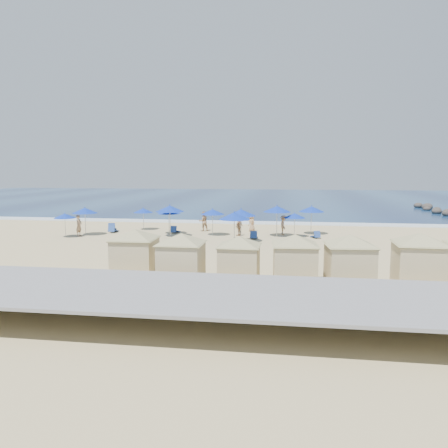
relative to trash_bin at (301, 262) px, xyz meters
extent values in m
plane|color=#D0B984|center=(-5.49, 5.72, -0.40)|extent=(160.00, 160.00, 0.00)
cube|color=navy|center=(-5.49, 60.72, -0.37)|extent=(160.00, 80.00, 0.06)
cube|color=white|center=(-5.49, 21.22, -0.36)|extent=(160.00, 2.50, 0.08)
cube|color=gray|center=(-5.49, -7.28, 0.15)|extent=(160.00, 2.20, 1.10)
cube|color=gray|center=(-5.49, -10.28, 0.76)|extent=(160.00, 4.00, 0.12)
ellipsoid|color=#2D2926|center=(18.27, 31.22, -0.02)|extent=(1.40, 1.40, 0.91)
ellipsoid|color=#2D2926|center=(18.75, 32.72, -0.04)|extent=(1.32, 1.32, 0.86)
ellipsoid|color=#2D2926|center=(17.91, 34.22, -0.06)|extent=(1.24, 1.24, 0.81)
ellipsoid|color=#2D2926|center=(18.39, 35.72, -0.08)|extent=(1.16, 1.16, 0.75)
ellipsoid|color=#2D2926|center=(18.87, 37.22, -0.10)|extent=(1.08, 1.08, 0.70)
ellipsoid|color=#2D2926|center=(18.03, 38.72, -0.13)|extent=(1.00, 1.00, 0.65)
ellipsoid|color=#2D2926|center=(18.51, 40.22, 0.01)|extent=(1.48, 1.48, 0.96)
ellipsoid|color=#2D2926|center=(18.99, 41.72, -0.02)|extent=(1.40, 1.40, 0.91)
ellipsoid|color=#2D2926|center=(18.15, 43.22, -0.04)|extent=(1.32, 1.32, 0.86)
cube|color=black|center=(0.00, 0.00, 0.00)|extent=(1.03, 1.03, 0.80)
cube|color=beige|center=(-8.58, -3.36, 0.63)|extent=(2.14, 2.14, 2.07)
cube|color=tan|center=(-8.58, -3.36, 1.67)|extent=(2.25, 2.25, 0.08)
pyramid|color=tan|center=(-8.58, -3.36, 2.18)|extent=(4.53, 4.53, 0.52)
cube|color=beige|center=(-5.92, -4.15, 0.61)|extent=(2.03, 2.03, 2.03)
cube|color=tan|center=(-5.92, -4.15, 1.63)|extent=(2.14, 2.14, 0.08)
pyramid|color=tan|center=(-5.92, -4.15, 2.14)|extent=(4.45, 4.45, 0.51)
cube|color=beige|center=(-3.13, -3.66, 0.55)|extent=(1.92, 1.92, 1.90)
cube|color=tan|center=(-3.13, -3.66, 1.50)|extent=(2.02, 2.02, 0.08)
pyramid|color=tan|center=(-3.13, -3.66, 1.97)|extent=(4.16, 4.16, 0.47)
cube|color=beige|center=(-0.43, -3.61, 0.61)|extent=(2.13, 2.13, 2.01)
cube|color=tan|center=(-0.43, -3.61, 1.61)|extent=(2.24, 2.24, 0.08)
pyramid|color=tan|center=(-0.43, -3.61, 2.11)|extent=(4.40, 4.40, 0.50)
cube|color=beige|center=(2.13, -3.72, 0.63)|extent=(2.25, 2.25, 2.07)
cube|color=tan|center=(2.13, -3.72, 1.67)|extent=(2.36, 2.36, 0.08)
pyramid|color=tan|center=(2.13, -3.72, 2.18)|extent=(4.51, 4.51, 0.52)
cube|color=beige|center=(5.34, -3.39, 0.68)|extent=(2.21, 2.21, 2.16)
cube|color=tan|center=(5.34, -3.39, 1.76)|extent=(2.32, 2.32, 0.09)
pyramid|color=tan|center=(5.34, -3.39, 2.30)|extent=(4.73, 4.73, 0.54)
cylinder|color=#A5A8AD|center=(-18.10, 10.50, 0.58)|extent=(0.05, 0.05, 1.96)
cone|color=#0F32AC|center=(-18.10, 10.50, 1.74)|extent=(2.16, 2.16, 0.46)
sphere|color=#0F32AC|center=(-18.10, 10.50, 2.02)|extent=(0.08, 0.08, 0.08)
cylinder|color=#A5A8AD|center=(-19.23, 9.15, 0.42)|extent=(0.04, 0.04, 1.65)
cone|color=#0F32AC|center=(-19.23, 9.15, 1.40)|extent=(1.82, 1.82, 0.39)
sphere|color=#0F32AC|center=(-19.23, 9.15, 1.63)|extent=(0.07, 0.07, 0.07)
cylinder|color=#A5A8AD|center=(-14.27, 14.52, 0.43)|extent=(0.04, 0.04, 1.67)
cone|color=#0F32AC|center=(-14.27, 14.52, 1.42)|extent=(1.85, 1.85, 0.40)
sphere|color=#0F32AC|center=(-14.27, 14.52, 1.66)|extent=(0.07, 0.07, 0.07)
cylinder|color=#A5A8AD|center=(-10.63, 10.73, 0.69)|extent=(0.06, 0.06, 2.18)
cone|color=#0F32AC|center=(-10.63, 10.73, 1.97)|extent=(2.40, 2.40, 0.52)
sphere|color=#0F32AC|center=(-10.63, 10.73, 2.29)|extent=(0.09, 0.09, 0.09)
cylinder|color=#A5A8AD|center=(-11.17, 12.30, 0.52)|extent=(0.05, 0.05, 1.84)
cone|color=#0F32AC|center=(-11.17, 12.30, 1.61)|extent=(2.03, 2.03, 0.44)
sphere|color=#0F32AC|center=(-11.17, 12.30, 1.87)|extent=(0.08, 0.08, 0.08)
cylinder|color=#A5A8AD|center=(-7.23, 11.98, 0.53)|extent=(0.05, 0.05, 1.86)
cone|color=#0F32AC|center=(-7.23, 11.98, 1.63)|extent=(2.06, 2.06, 0.44)
sphere|color=#0F32AC|center=(-7.23, 11.98, 1.90)|extent=(0.08, 0.08, 0.08)
cylinder|color=#A5A8AD|center=(-4.65, 6.49, 0.64)|extent=(0.06, 0.06, 2.09)
cone|color=#0F32AC|center=(-4.65, 6.49, 1.88)|extent=(2.31, 2.31, 0.50)
sphere|color=#0F32AC|center=(-4.65, 6.49, 2.19)|extent=(0.09, 0.09, 0.09)
cylinder|color=#A5A8AD|center=(-1.75, 12.19, 0.67)|extent=(0.06, 0.06, 2.13)
cone|color=#0F32AC|center=(-1.75, 12.19, 1.93)|extent=(2.36, 2.36, 0.51)
sphere|color=#0F32AC|center=(-1.75, 12.19, 2.24)|extent=(0.09, 0.09, 0.09)
cylinder|color=#A5A8AD|center=(-4.42, 8.85, 0.66)|extent=(0.06, 0.06, 2.12)
cone|color=#0F32AC|center=(-4.42, 8.85, 1.91)|extent=(2.34, 2.34, 0.50)
sphere|color=#0F32AC|center=(-4.42, 8.85, 2.22)|extent=(0.09, 0.09, 0.09)
cylinder|color=#A5A8AD|center=(1.18, 13.85, 0.61)|extent=(0.05, 0.05, 2.03)
cone|color=#0F32AC|center=(1.18, 13.85, 1.82)|extent=(2.25, 2.25, 0.48)
sphere|color=#0F32AC|center=(1.18, 13.85, 2.11)|extent=(0.09, 0.09, 0.09)
cylinder|color=#A5A8AD|center=(-0.28, 12.09, 0.43)|extent=(0.04, 0.04, 1.65)
cone|color=#0F32AC|center=(-0.28, 12.09, 1.40)|extent=(1.83, 1.83, 0.39)
sphere|color=#0F32AC|center=(-0.28, 12.09, 1.64)|extent=(0.07, 0.07, 0.07)
cube|color=#26458E|center=(-17.04, 13.73, -0.23)|extent=(0.92, 1.39, 0.35)
cube|color=#26458E|center=(-16.90, 13.21, 0.03)|extent=(0.67, 0.50, 0.62)
cube|color=#26458E|center=(-16.41, 12.52, -0.23)|extent=(0.67, 1.30, 0.35)
cube|color=#26458E|center=(-16.38, 11.99, 0.03)|extent=(0.62, 0.38, 0.62)
cube|color=#26458E|center=(-10.78, 13.00, -0.24)|extent=(0.68, 1.23, 0.32)
cube|color=#26458E|center=(-10.84, 12.51, 0.00)|extent=(0.59, 0.38, 0.57)
cube|color=#26458E|center=(-4.41, 7.38, -0.26)|extent=(0.81, 1.19, 0.30)
cube|color=#26458E|center=(-4.54, 6.94, -0.04)|extent=(0.58, 0.44, 0.53)
cube|color=#26458E|center=(-3.55, 10.72, -0.24)|extent=(0.57, 1.20, 0.33)
cube|color=#26458E|center=(-3.55, 10.22, 0.00)|extent=(0.57, 0.33, 0.58)
cube|color=#26458E|center=(1.43, 11.86, -0.25)|extent=(0.83, 1.20, 0.30)
cube|color=#26458E|center=(1.57, 11.42, -0.03)|extent=(0.58, 0.44, 0.53)
imported|color=tan|center=(-18.37, 9.85, 0.50)|extent=(0.49, 0.69, 1.81)
imported|color=tan|center=(-8.53, 14.52, 0.50)|extent=(1.10, 1.03, 1.81)
imported|color=tan|center=(-4.95, 12.11, 0.41)|extent=(0.77, 1.03, 1.62)
imported|color=tan|center=(-1.20, 13.18, 0.45)|extent=(0.79, 1.18, 1.71)
imported|color=tan|center=(-4.09, 14.85, 0.39)|extent=(0.90, 0.90, 1.58)
camera|label=1|loc=(-0.74, -24.61, 5.20)|focal=35.00mm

